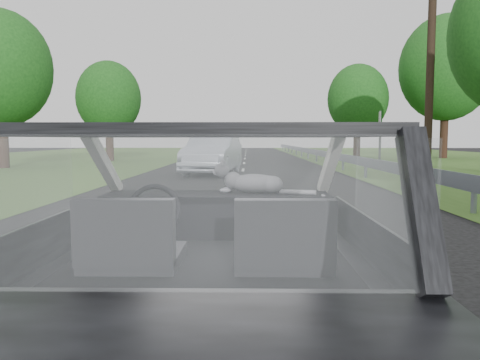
{
  "coord_description": "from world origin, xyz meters",
  "views": [
    {
      "loc": [
        0.22,
        -2.69,
        1.39
      ],
      "look_at": [
        0.16,
        0.52,
        1.1
      ],
      "focal_mm": 35.0,
      "sensor_mm": 36.0,
      "label": 1
    }
  ],
  "objects_px": {
    "other_car": "(213,154)",
    "highway_sign": "(380,140)",
    "subject_car": "(211,252)",
    "cat": "(254,182)",
    "utility_pole": "(431,55)"
  },
  "relations": [
    {
      "from": "subject_car",
      "to": "highway_sign",
      "type": "xyz_separation_m",
      "value": [
        6.31,
        19.06,
        0.61
      ]
    },
    {
      "from": "cat",
      "to": "utility_pole",
      "type": "height_order",
      "value": "utility_pole"
    },
    {
      "from": "cat",
      "to": "other_car",
      "type": "xyz_separation_m",
      "value": [
        -1.43,
        15.15,
        -0.29
      ]
    },
    {
      "from": "subject_car",
      "to": "highway_sign",
      "type": "bearing_deg",
      "value": 71.67
    },
    {
      "from": "subject_car",
      "to": "cat",
      "type": "distance_m",
      "value": 0.78
    },
    {
      "from": "utility_pole",
      "to": "other_car",
      "type": "bearing_deg",
      "value": 175.87
    },
    {
      "from": "cat",
      "to": "highway_sign",
      "type": "xyz_separation_m",
      "value": [
        6.05,
        18.42,
        0.26
      ]
    },
    {
      "from": "subject_car",
      "to": "utility_pole",
      "type": "height_order",
      "value": "utility_pole"
    },
    {
      "from": "other_car",
      "to": "highway_sign",
      "type": "height_order",
      "value": "highway_sign"
    },
    {
      "from": "utility_pole",
      "to": "highway_sign",
      "type": "bearing_deg",
      "value": 100.58
    },
    {
      "from": "cat",
      "to": "other_car",
      "type": "bearing_deg",
      "value": 106.5
    },
    {
      "from": "subject_car",
      "to": "utility_pole",
      "type": "xyz_separation_m",
      "value": [
        7.03,
        15.19,
        3.78
      ]
    },
    {
      "from": "subject_car",
      "to": "other_car",
      "type": "distance_m",
      "value": 15.83
    },
    {
      "from": "other_car",
      "to": "highway_sign",
      "type": "distance_m",
      "value": 8.18
    },
    {
      "from": "highway_sign",
      "to": "utility_pole",
      "type": "height_order",
      "value": "utility_pole"
    }
  ]
}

